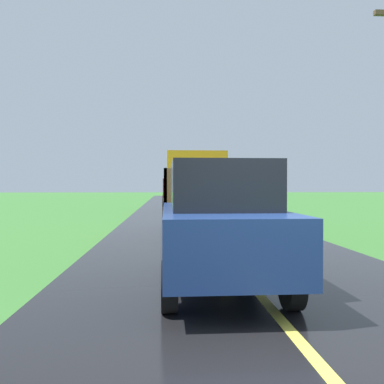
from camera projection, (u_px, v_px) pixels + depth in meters
name	position (u px, v px, depth m)	size (l,w,h in m)	color
ground_plane	(308.00, 360.00, 3.63)	(200.00, 200.00, 0.00)	#3D7A33
road_surface	(308.00, 356.00, 3.63)	(6.40, 120.00, 0.08)	black
centre_line	(308.00, 352.00, 3.62)	(0.14, 108.00, 0.01)	#E0D64C
banana_truck_near	(198.00, 191.00, 13.18)	(2.38, 5.82, 2.80)	#2D2D30
banana_truck_far	(181.00, 189.00, 25.64)	(2.38, 5.81, 2.80)	#2D2D30
following_car	(218.00, 223.00, 6.01)	(1.74, 4.10, 1.92)	navy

